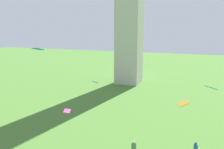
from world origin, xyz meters
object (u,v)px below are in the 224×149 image
(kite_flying_3, at_px, (38,49))
(kite_flying_4, at_px, (95,82))
(kite_flying_2, at_px, (183,103))
(kite_flying_5, at_px, (67,111))
(person_4, at_px, (134,147))
(person_3, at_px, (196,149))
(kite_flying_0, at_px, (211,88))

(kite_flying_3, height_order, kite_flying_4, kite_flying_3)
(kite_flying_2, distance_m, kite_flying_4, 19.37)
(kite_flying_3, bearing_deg, kite_flying_5, 172.30)
(kite_flying_2, relative_size, kite_flying_5, 1.19)
(person_4, distance_m, kite_flying_3, 16.13)
(kite_flying_5, bearing_deg, person_3, -92.90)
(kite_flying_3, distance_m, kite_flying_5, 9.32)
(kite_flying_0, relative_size, kite_flying_2, 1.14)
(person_3, bearing_deg, kite_flying_5, -95.91)
(kite_flying_2, bearing_deg, kite_flying_3, 155.41)
(kite_flying_3, bearing_deg, person_4, -164.91)
(person_3, height_order, kite_flying_2, kite_flying_2)
(person_3, relative_size, kite_flying_4, 1.73)
(person_3, bearing_deg, kite_flying_2, -150.74)
(kite_flying_5, bearing_deg, kite_flying_3, 39.07)
(kite_flying_0, bearing_deg, person_4, 39.64)
(kite_flying_0, xyz_separation_m, kite_flying_4, (-18.39, 7.88, -2.69))
(kite_flying_0, bearing_deg, kite_flying_5, 28.53)
(person_4, bearing_deg, kite_flying_2, -13.74)
(person_4, distance_m, kite_flying_4, 18.58)
(person_4, height_order, kite_flying_5, kite_flying_5)
(person_3, height_order, kite_flying_0, kite_flying_0)
(kite_flying_3, xyz_separation_m, kite_flying_5, (6.24, -3.70, -5.85))
(kite_flying_4, xyz_separation_m, kite_flying_5, (4.66, -16.42, 0.99))
(person_4, xyz_separation_m, kite_flying_3, (-12.86, 1.79, 9.57))
(person_3, height_order, kite_flying_4, kite_flying_4)
(person_4, distance_m, kite_flying_5, 7.83)
(person_4, height_order, kite_flying_2, kite_flying_2)
(kite_flying_2, xyz_separation_m, kite_flying_4, (-15.67, 11.28, -1.56))
(kite_flying_3, bearing_deg, person_3, -156.32)
(kite_flying_2, bearing_deg, kite_flying_0, 21.96)
(person_3, distance_m, kite_flying_2, 4.71)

